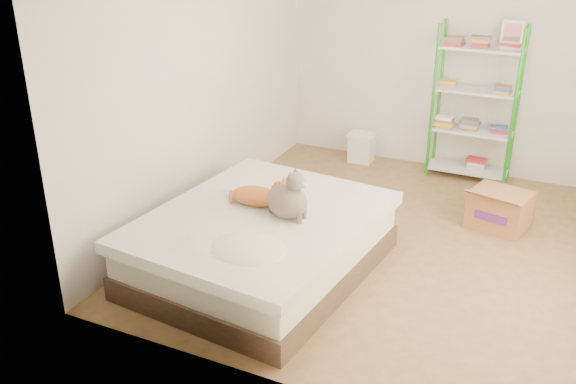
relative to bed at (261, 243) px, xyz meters
The scene contains 7 objects.
room 1.63m from the bed, 47.25° to the left, with size 3.81×4.21×2.61m.
bed is the anchor object (origin of this frame).
orange_cat 0.41m from the bed, 128.54° to the left, with size 0.50×0.27×0.20m, color orange, non-canonical shape.
grey_cat 0.51m from the bed, 14.16° to the left, with size 0.30×0.36×0.41m, color gray, non-canonical shape.
shelf_unit 3.09m from the bed, 67.58° to the left, with size 0.88×0.36×1.74m.
cardboard_box 2.36m from the bed, 45.22° to the left, with size 0.60×0.60×0.42m.
white_bin 2.77m from the bed, 91.99° to the left, with size 0.31×0.27×0.34m.
Camera 1 is at (1.32, -5.03, 2.78)m, focal length 40.00 mm.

